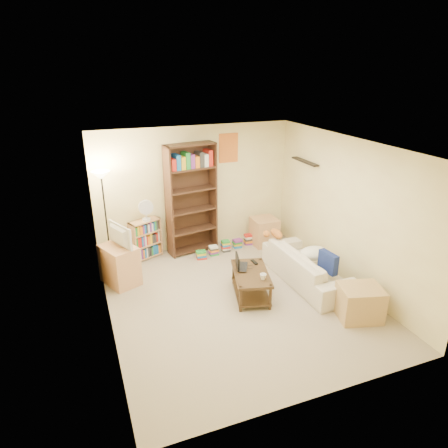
# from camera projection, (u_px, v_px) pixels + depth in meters

# --- Properties ---
(room) EXTENTS (4.50, 4.54, 2.52)m
(room) POSITION_uv_depth(u_px,v_px,m) (239.00, 205.00, 5.93)
(room) COLOR tan
(room) RESTS_ON ground
(sofa) EXTENTS (2.00, 0.85, 0.57)m
(sofa) POSITION_uv_depth(u_px,v_px,m) (308.00, 266.00, 6.98)
(sofa) COLOR beige
(sofa) RESTS_ON ground
(navy_pillow) EXTENTS (0.16, 0.39, 0.34)m
(navy_pillow) POSITION_uv_depth(u_px,v_px,m) (328.00, 262.00, 6.55)
(navy_pillow) COLOR navy
(navy_pillow) RESTS_ON sofa
(cream_blanket) EXTENTS (0.53, 0.38, 0.23)m
(cream_blanket) POSITION_uv_depth(u_px,v_px,m) (314.00, 253.00, 6.99)
(cream_blanket) COLOR white
(cream_blanket) RESTS_ON sofa
(tabby_cat) EXTENTS (0.45, 0.17, 0.16)m
(tabby_cat) POSITION_uv_depth(u_px,v_px,m) (275.00, 234.00, 7.40)
(tabby_cat) COLOR #C06A28
(tabby_cat) RESTS_ON sofa
(coffee_table) EXTENTS (0.79, 1.09, 0.44)m
(coffee_table) POSITION_uv_depth(u_px,v_px,m) (251.00, 280.00, 6.52)
(coffee_table) COLOR #452F1A
(coffee_table) RESTS_ON ground
(laptop) EXTENTS (0.55, 0.53, 0.03)m
(laptop) POSITION_uv_depth(u_px,v_px,m) (246.00, 267.00, 6.59)
(laptop) COLOR black
(laptop) RESTS_ON coffee_table
(laptop_screen) EXTENTS (0.10, 0.32, 0.22)m
(laptop_screen) POSITION_uv_depth(u_px,v_px,m) (237.00, 261.00, 6.53)
(laptop_screen) COLOR white
(laptop_screen) RESTS_ON laptop
(mug) EXTENTS (0.19, 0.19, 0.10)m
(mug) POSITION_uv_depth(u_px,v_px,m) (263.00, 277.00, 6.23)
(mug) COLOR white
(mug) RESTS_ON coffee_table
(tv_remote) EXTENTS (0.06, 0.18, 0.02)m
(tv_remote) POSITION_uv_depth(u_px,v_px,m) (254.00, 262.00, 6.77)
(tv_remote) COLOR black
(tv_remote) RESTS_ON coffee_table
(tv_stand) EXTENTS (0.69, 0.78, 0.70)m
(tv_stand) POSITION_uv_depth(u_px,v_px,m) (120.00, 265.00, 6.89)
(tv_stand) COLOR tan
(tv_stand) RESTS_ON ground
(television) EXTENTS (0.73, 0.58, 0.39)m
(television) POSITION_uv_depth(u_px,v_px,m) (117.00, 236.00, 6.69)
(television) COLOR black
(television) RESTS_ON tv_stand
(tall_bookshelf) EXTENTS (1.03, 0.49, 2.20)m
(tall_bookshelf) POSITION_uv_depth(u_px,v_px,m) (191.00, 197.00, 7.81)
(tall_bookshelf) COLOR #432719
(tall_bookshelf) RESTS_ON ground
(short_bookshelf) EXTENTS (0.66, 0.47, 0.79)m
(short_bookshelf) POSITION_uv_depth(u_px,v_px,m) (146.00, 239.00, 7.80)
(short_bookshelf) COLOR tan
(short_bookshelf) RESTS_ON ground
(desk_fan) EXTENTS (0.28, 0.16, 0.42)m
(desk_fan) POSITION_uv_depth(u_px,v_px,m) (146.00, 209.00, 7.54)
(desk_fan) COLOR silver
(desk_fan) RESTS_ON short_bookshelf
(floor_lamp) EXTENTS (0.32, 0.32, 1.87)m
(floor_lamp) POSITION_uv_depth(u_px,v_px,m) (103.00, 192.00, 6.98)
(floor_lamp) COLOR black
(floor_lamp) RESTS_ON ground
(side_table) EXTENTS (0.50, 0.50, 0.58)m
(side_table) POSITION_uv_depth(u_px,v_px,m) (264.00, 231.00, 8.44)
(side_table) COLOR tan
(side_table) RESTS_ON ground
(end_cabinet) EXTENTS (0.73, 0.66, 0.51)m
(end_cabinet) POSITION_uv_depth(u_px,v_px,m) (360.00, 303.00, 5.96)
(end_cabinet) COLOR tan
(end_cabinet) RESTS_ON ground
(book_stacks) EXTENTS (1.35, 0.45, 0.24)m
(book_stacks) POSITION_uv_depth(u_px,v_px,m) (227.00, 246.00, 8.19)
(book_stacks) COLOR red
(book_stacks) RESTS_ON ground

